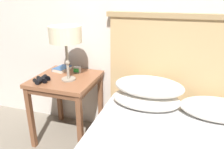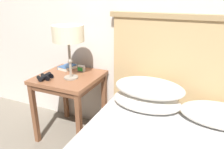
{
  "view_description": "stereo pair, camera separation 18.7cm",
  "coord_description": "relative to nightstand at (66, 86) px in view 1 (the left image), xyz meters",
  "views": [
    {
      "loc": [
        0.38,
        -1.0,
        1.42
      ],
      "look_at": [
        -0.15,
        0.67,
        0.77
      ],
      "focal_mm": 35.0,
      "sensor_mm": 36.0,
      "label": 1
    },
    {
      "loc": [
        0.56,
        -0.93,
        1.42
      ],
      "look_at": [
        -0.15,
        0.67,
        0.77
      ],
      "focal_mm": 35.0,
      "sensor_mm": 36.0,
      "label": 2
    }
  ],
  "objects": [
    {
      "name": "book_on_nightstand",
      "position": [
        -0.13,
        0.17,
        0.11
      ],
      "size": [
        0.16,
        0.2,
        0.04
      ],
      "color": "silver",
      "rests_on": "nightstand"
    },
    {
      "name": "wall_back",
      "position": [
        0.64,
        0.34,
        0.72
      ],
      "size": [
        8.0,
        0.06,
        2.6
      ],
      "color": "silver",
      "rests_on": "ground_plane"
    },
    {
      "name": "table_lamp",
      "position": [
        0.06,
        -0.05,
        0.5
      ],
      "size": [
        0.28,
        0.28,
        0.49
      ],
      "color": "gray",
      "rests_on": "nightstand"
    },
    {
      "name": "binoculars_pair",
      "position": [
        -0.15,
        -0.17,
        0.11
      ],
      "size": [
        0.14,
        0.16,
        0.05
      ],
      "color": "black",
      "rests_on": "nightstand"
    },
    {
      "name": "alarm_clock",
      "position": [
        0.05,
        0.15,
        0.12
      ],
      "size": [
        0.07,
        0.05,
        0.06
      ],
      "color": "#B7B2A8",
      "rests_on": "nightstand"
    },
    {
      "name": "nightstand",
      "position": [
        0.0,
        0.0,
        0.0
      ],
      "size": [
        0.58,
        0.58,
        0.67
      ],
      "color": "brown",
      "rests_on": "ground_plane"
    }
  ]
}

